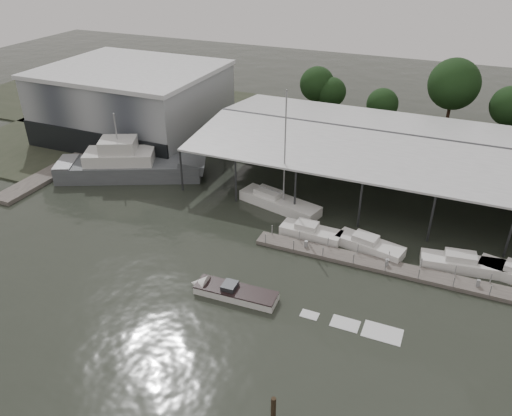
% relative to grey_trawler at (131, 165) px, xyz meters
% --- Properties ---
extents(ground, '(200.00, 200.00, 0.00)m').
position_rel_grey_trawler_xyz_m(ground, '(20.04, -17.25, -1.58)').
color(ground, '#252A22').
rests_on(ground, ground).
extents(land_strip_far, '(140.00, 30.00, 0.30)m').
position_rel_grey_trawler_xyz_m(land_strip_far, '(20.04, 24.75, -1.48)').
color(land_strip_far, '#373B2C').
rests_on(land_strip_far, ground).
extents(land_strip_west, '(20.00, 40.00, 0.30)m').
position_rel_grey_trawler_xyz_m(land_strip_west, '(-19.96, 12.75, -1.48)').
color(land_strip_west, '#373B2C').
rests_on(land_strip_west, ground).
extents(storage_warehouse, '(24.50, 20.50, 10.50)m').
position_rel_grey_trawler_xyz_m(storage_warehouse, '(-7.96, 12.69, 3.71)').
color(storage_warehouse, gray).
rests_on(storage_warehouse, ground).
extents(covered_boat_shed, '(58.24, 24.00, 6.96)m').
position_rel_grey_trawler_xyz_m(covered_boat_shed, '(37.04, 10.75, 4.55)').
color(covered_boat_shed, silver).
rests_on(covered_boat_shed, ground).
extents(trawler_dock, '(3.00, 18.00, 0.50)m').
position_rel_grey_trawler_xyz_m(trawler_dock, '(-9.96, -3.25, -1.33)').
color(trawler_dock, slate).
rests_on(trawler_dock, ground).
extents(floating_dock, '(28.00, 2.00, 1.40)m').
position_rel_grey_trawler_xyz_m(floating_dock, '(35.04, -7.25, -1.38)').
color(floating_dock, slate).
rests_on(floating_dock, ground).
extents(grey_trawler, '(19.11, 12.40, 8.84)m').
position_rel_grey_trawler_xyz_m(grey_trawler, '(0.00, 0.00, 0.00)').
color(grey_trawler, '#565B5F').
rests_on(grey_trawler, ground).
extents(white_sailboat, '(10.23, 5.01, 14.11)m').
position_rel_grey_trawler_xyz_m(white_sailboat, '(20.40, -0.15, -0.92)').
color(white_sailboat, white).
rests_on(white_sailboat, ground).
extents(speedboat_underway, '(19.01, 2.94, 2.00)m').
position_rel_grey_trawler_xyz_m(speedboat_underway, '(22.05, -16.62, -1.19)').
color(speedboat_underway, white).
rests_on(speedboat_underway, ground).
extents(moored_cruiser_0, '(6.43, 2.44, 1.70)m').
position_rel_grey_trawler_xyz_m(moored_cruiser_0, '(25.72, -4.80, -0.97)').
color(moored_cruiser_0, white).
rests_on(moored_cruiser_0, ground).
extents(moored_cruiser_1, '(7.09, 3.64, 1.70)m').
position_rel_grey_trawler_xyz_m(moored_cruiser_1, '(31.84, -4.84, -0.97)').
color(moored_cruiser_1, white).
rests_on(moored_cruiser_1, ground).
extents(moored_cruiser_2, '(8.25, 3.34, 1.70)m').
position_rel_grey_trawler_xyz_m(moored_cruiser_2, '(40.74, -4.45, -0.97)').
color(moored_cruiser_2, white).
rests_on(moored_cruiser_2, ground).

